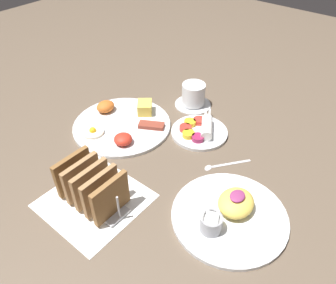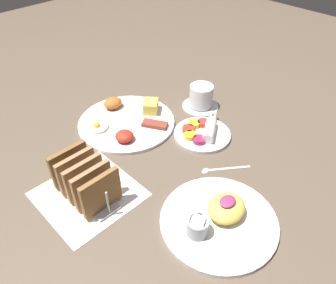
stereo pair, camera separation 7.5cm
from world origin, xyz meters
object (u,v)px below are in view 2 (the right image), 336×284
(plate_breakfast, at_px, (127,121))
(plate_foreground, at_px, (219,218))
(toast_rack, at_px, (85,180))
(plate_condiments, at_px, (202,133))
(coffee_cup, at_px, (201,97))

(plate_breakfast, height_order, plate_foreground, plate_foreground)
(plate_breakfast, bearing_deg, toast_rack, -147.50)
(plate_condiments, xyz_separation_m, plate_foreground, (-0.21, -0.23, 0.00))
(plate_condiments, height_order, coffee_cup, coffee_cup)
(coffee_cup, bearing_deg, plate_foreground, -134.14)
(plate_breakfast, height_order, plate_condiments, plate_breakfast)
(plate_foreground, distance_m, toast_rack, 0.32)
(plate_condiments, distance_m, toast_rack, 0.37)
(plate_condiments, height_order, plate_foreground, plate_foreground)
(plate_foreground, bearing_deg, coffee_cup, 45.86)
(toast_rack, relative_size, coffee_cup, 1.50)
(plate_condiments, distance_m, plate_foreground, 0.31)
(plate_breakfast, xyz_separation_m, coffee_cup, (0.23, -0.10, 0.03))
(plate_breakfast, distance_m, plate_condiments, 0.24)
(coffee_cup, bearing_deg, toast_rack, -172.91)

